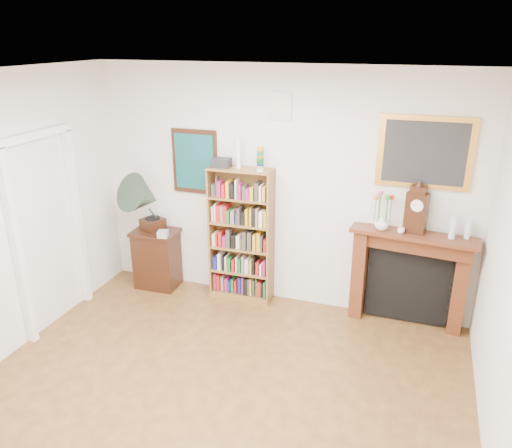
{
  "coord_description": "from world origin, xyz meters",
  "views": [
    {
      "loc": [
        1.55,
        -2.82,
        3.09
      ],
      "look_at": [
        0.03,
        1.6,
        1.3
      ],
      "focal_mm": 35.0,
      "sensor_mm": 36.0,
      "label": 1
    }
  ],
  "objects_px": {
    "bookshelf": "(241,228)",
    "mantel_clock": "(416,211)",
    "side_cabinet": "(157,259)",
    "teacup": "(401,231)",
    "cd_stack": "(163,234)",
    "fireplace": "(409,270)",
    "bottle_left": "(453,227)",
    "flower_vase": "(382,223)",
    "gramophone": "(145,199)",
    "bottle_right": "(468,229)"
  },
  "relations": [
    {
      "from": "bottle_right",
      "to": "cd_stack",
      "type": "bearing_deg",
      "value": -175.83
    },
    {
      "from": "cd_stack",
      "to": "flower_vase",
      "type": "height_order",
      "value": "flower_vase"
    },
    {
      "from": "gramophone",
      "to": "mantel_clock",
      "type": "distance_m",
      "value": 3.14
    },
    {
      "from": "cd_stack",
      "to": "flower_vase",
      "type": "xyz_separation_m",
      "value": [
        2.55,
        0.21,
        0.39
      ]
    },
    {
      "from": "side_cabinet",
      "to": "fireplace",
      "type": "height_order",
      "value": "fireplace"
    },
    {
      "from": "cd_stack",
      "to": "fireplace",
      "type": "bearing_deg",
      "value": 5.35
    },
    {
      "from": "gramophone",
      "to": "flower_vase",
      "type": "distance_m",
      "value": 2.8
    },
    {
      "from": "teacup",
      "to": "bottle_right",
      "type": "distance_m",
      "value": 0.66
    },
    {
      "from": "cd_stack",
      "to": "teacup",
      "type": "distance_m",
      "value": 2.79
    },
    {
      "from": "gramophone",
      "to": "side_cabinet",
      "type": "bearing_deg",
      "value": 88.65
    },
    {
      "from": "bookshelf",
      "to": "mantel_clock",
      "type": "height_order",
      "value": "bookshelf"
    },
    {
      "from": "bookshelf",
      "to": "cd_stack",
      "type": "relative_size",
      "value": 15.86
    },
    {
      "from": "bookshelf",
      "to": "fireplace",
      "type": "bearing_deg",
      "value": -0.02
    },
    {
      "from": "cd_stack",
      "to": "bottle_left",
      "type": "xyz_separation_m",
      "value": [
        3.26,
        0.2,
        0.43
      ]
    },
    {
      "from": "flower_vase",
      "to": "bottle_right",
      "type": "height_order",
      "value": "bottle_right"
    },
    {
      "from": "cd_stack",
      "to": "teacup",
      "type": "xyz_separation_m",
      "value": [
        2.76,
        0.17,
        0.34
      ]
    },
    {
      "from": "side_cabinet",
      "to": "bottle_right",
      "type": "relative_size",
      "value": 3.84
    },
    {
      "from": "teacup",
      "to": "fireplace",
      "type": "bearing_deg",
      "value": 36.98
    },
    {
      "from": "gramophone",
      "to": "bottle_left",
      "type": "bearing_deg",
      "value": 22.95
    },
    {
      "from": "side_cabinet",
      "to": "fireplace",
      "type": "xyz_separation_m",
      "value": [
        3.09,
        0.13,
        0.27
      ]
    },
    {
      "from": "fireplace",
      "to": "cd_stack",
      "type": "bearing_deg",
      "value": -168.87
    },
    {
      "from": "teacup",
      "to": "bottle_left",
      "type": "relative_size",
      "value": 0.32
    },
    {
      "from": "bottle_left",
      "to": "mantel_clock",
      "type": "bearing_deg",
      "value": 173.3
    },
    {
      "from": "bookshelf",
      "to": "teacup",
      "type": "bearing_deg",
      "value": -3.02
    },
    {
      "from": "gramophone",
      "to": "teacup",
      "type": "relative_size",
      "value": 10.37
    },
    {
      "from": "fireplace",
      "to": "bottle_left",
      "type": "bearing_deg",
      "value": -4.84
    },
    {
      "from": "side_cabinet",
      "to": "bottle_left",
      "type": "xyz_separation_m",
      "value": [
        3.46,
        0.06,
        0.85
      ]
    },
    {
      "from": "fireplace",
      "to": "cd_stack",
      "type": "relative_size",
      "value": 11.19
    },
    {
      "from": "fireplace",
      "to": "mantel_clock",
      "type": "bearing_deg",
      "value": -90.92
    },
    {
      "from": "mantel_clock",
      "to": "side_cabinet",
      "type": "bearing_deg",
      "value": -163.09
    },
    {
      "from": "side_cabinet",
      "to": "cd_stack",
      "type": "height_order",
      "value": "cd_stack"
    },
    {
      "from": "teacup",
      "to": "bottle_left",
      "type": "bearing_deg",
      "value": 3.42
    },
    {
      "from": "side_cabinet",
      "to": "cd_stack",
      "type": "xyz_separation_m",
      "value": [
        0.2,
        -0.14,
        0.42
      ]
    },
    {
      "from": "bookshelf",
      "to": "teacup",
      "type": "distance_m",
      "value": 1.84
    },
    {
      "from": "bookshelf",
      "to": "fireplace",
      "type": "distance_m",
      "value": 1.98
    },
    {
      "from": "fireplace",
      "to": "mantel_clock",
      "type": "xyz_separation_m",
      "value": [
        -0.0,
        -0.03,
        0.71
      ]
    },
    {
      "from": "flower_vase",
      "to": "cd_stack",
      "type": "bearing_deg",
      "value": -175.21
    },
    {
      "from": "mantel_clock",
      "to": "bottle_right",
      "type": "relative_size",
      "value": 2.54
    },
    {
      "from": "gramophone",
      "to": "cd_stack",
      "type": "relative_size",
      "value": 6.65
    },
    {
      "from": "bottle_left",
      "to": "bookshelf",
      "type": "bearing_deg",
      "value": 179.73
    },
    {
      "from": "teacup",
      "to": "cd_stack",
      "type": "bearing_deg",
      "value": -176.45
    },
    {
      "from": "gramophone",
      "to": "bottle_right",
      "type": "height_order",
      "value": "gramophone"
    },
    {
      "from": "gramophone",
      "to": "teacup",
      "type": "xyz_separation_m",
      "value": [
        3.0,
        0.13,
        -0.07
      ]
    },
    {
      "from": "flower_vase",
      "to": "teacup",
      "type": "distance_m",
      "value": 0.22
    },
    {
      "from": "gramophone",
      "to": "mantel_clock",
      "type": "xyz_separation_m",
      "value": [
        3.13,
        0.21,
        0.14
      ]
    },
    {
      "from": "fireplace",
      "to": "mantel_clock",
      "type": "relative_size",
      "value": 2.64
    },
    {
      "from": "bottle_left",
      "to": "fireplace",
      "type": "bearing_deg",
      "value": 169.39
    },
    {
      "from": "bookshelf",
      "to": "mantel_clock",
      "type": "bearing_deg",
      "value": -0.77
    },
    {
      "from": "side_cabinet",
      "to": "teacup",
      "type": "bearing_deg",
      "value": -1.64
    },
    {
      "from": "side_cabinet",
      "to": "flower_vase",
      "type": "bearing_deg",
      "value": -0.71
    }
  ]
}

